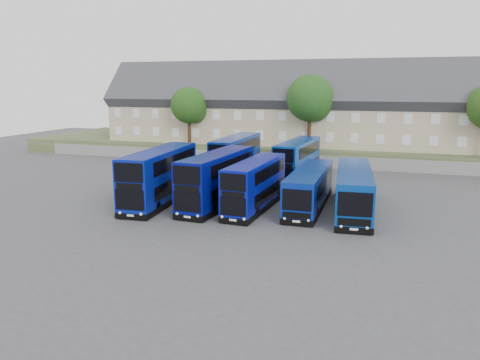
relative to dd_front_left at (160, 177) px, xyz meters
name	(u,v)px	position (x,y,z in m)	size (l,w,h in m)	color
ground	(225,217)	(6.76, -2.50, -2.21)	(120.00, 120.00, 0.00)	#414146
retaining_wall	(290,160)	(6.76, 21.50, -1.46)	(70.00, 0.40, 1.50)	slate
earth_bank	(305,148)	(6.76, 31.50, -1.21)	(80.00, 20.00, 2.00)	#3D4C2B
terrace_row	(346,111)	(12.76, 27.50, 4.38)	(66.00, 10.40, 11.20)	tan
dd_front_left	(160,177)	(0.00, 0.00, 0.00)	(3.41, 11.49, 4.50)	#081997
dd_front_mid	(217,180)	(4.92, 0.75, -0.08)	(3.19, 11.07, 4.34)	#060D79
dd_front_right	(255,186)	(8.27, 0.49, -0.29)	(2.75, 9.98, 3.92)	#08119C
dd_rear_left	(236,158)	(2.56, 12.83, -0.08)	(2.55, 10.97, 4.35)	navy
dd_rear_right	(297,161)	(9.29, 13.02, -0.17)	(3.18, 10.61, 4.16)	#093EA5
coach_east_a	(309,189)	(12.37, 2.37, -0.67)	(2.56, 11.56, 3.15)	#082396
coach_east_b	(354,191)	(15.91, 2.18, -0.54)	(3.74, 12.64, 3.41)	#083793
tree_west	(190,107)	(-7.10, 22.60, 4.84)	(4.80, 4.80, 7.65)	#382314
tree_mid	(311,100)	(8.90, 23.10, 5.85)	(5.76, 5.76, 9.18)	#382314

